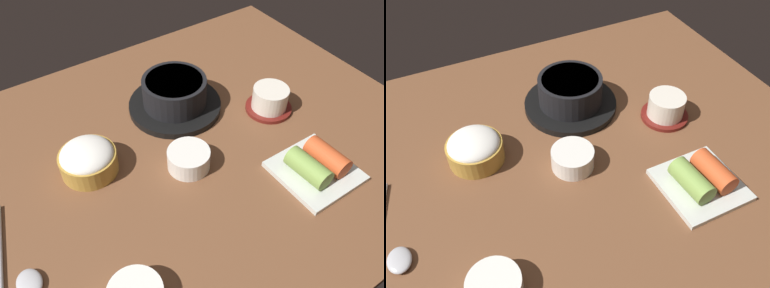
% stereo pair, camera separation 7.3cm
% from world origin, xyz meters
% --- Properties ---
extents(dining_table, '(1.00, 0.76, 0.02)m').
position_xyz_m(dining_table, '(0.00, 0.00, 0.01)').
color(dining_table, brown).
rests_on(dining_table, ground).
extents(stone_pot, '(0.19, 0.19, 0.07)m').
position_xyz_m(stone_pot, '(0.07, 0.11, 0.05)').
color(stone_pot, black).
rests_on(stone_pot, dining_table).
extents(rice_bowl, '(0.10, 0.10, 0.06)m').
position_xyz_m(rice_bowl, '(-0.15, 0.05, 0.05)').
color(rice_bowl, '#B78C38').
rests_on(rice_bowl, dining_table).
extents(tea_cup_with_saucer, '(0.10, 0.10, 0.05)m').
position_xyz_m(tea_cup_with_saucer, '(0.23, -0.00, 0.05)').
color(tea_cup_with_saucer, maroon).
rests_on(tea_cup_with_saucer, dining_table).
extents(banchan_cup_center, '(0.08, 0.08, 0.04)m').
position_xyz_m(banchan_cup_center, '(-0.00, -0.04, 0.04)').
color(banchan_cup_center, white).
rests_on(banchan_cup_center, dining_table).
extents(kimchi_plate, '(0.13, 0.13, 0.05)m').
position_xyz_m(kimchi_plate, '(0.18, -0.18, 0.04)').
color(kimchi_plate, silver).
rests_on(kimchi_plate, dining_table).
extents(side_bowl_near, '(0.08, 0.08, 0.03)m').
position_xyz_m(side_bowl_near, '(-0.20, -0.21, 0.04)').
color(side_bowl_near, white).
rests_on(side_bowl_near, dining_table).
extents(spoon, '(0.06, 0.19, 0.01)m').
position_xyz_m(spoon, '(-0.32, -0.07, 0.03)').
color(spoon, '#B7B7BC').
rests_on(spoon, dining_table).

